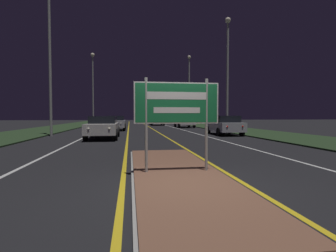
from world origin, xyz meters
The scene contains 20 objects.
ground_plane centered at (0.00, 0.00, 0.00)m, with size 160.00×160.00×0.00m, color black.
median_island centered at (0.00, 0.94, 0.04)m, with size 2.23×8.08×0.10m.
verge_left centered at (-9.50, 20.00, 0.04)m, with size 5.00×100.00×0.08m.
verge_right centered at (9.50, 20.00, 0.04)m, with size 5.00×100.00×0.08m.
centre_line_yellow_left centered at (-1.30, 25.00, 0.00)m, with size 0.12×70.00×0.01m.
centre_line_yellow_right centered at (1.30, 25.00, 0.00)m, with size 0.12×70.00×0.01m.
lane_line_white_left centered at (-4.20, 25.00, 0.00)m, with size 0.12×70.00×0.01m.
lane_line_white_right centered at (4.20, 25.00, 0.00)m, with size 0.12×70.00×0.01m.
edge_line_white_left centered at (-7.20, 25.00, 0.00)m, with size 0.10×70.00×0.01m.
edge_line_white_right centered at (7.20, 25.00, 0.00)m, with size 0.10×70.00×0.01m.
highway_sign centered at (0.00, 0.93, 1.70)m, with size 2.09×0.07×2.29m.
streetlight_left_near centered at (-6.67, 14.16, 7.03)m, with size 0.53×0.53×11.19m.
streetlight_left_far centered at (-6.32, 33.27, 6.69)m, with size 0.55×0.55×10.35m.
streetlight_right_near centered at (6.58, 14.71, 5.57)m, with size 0.46×0.46×9.23m.
streetlight_right_far centered at (6.52, 28.08, 5.50)m, with size 0.44×0.44×9.25m.
car_receding_0 centered at (5.99, 13.70, 0.76)m, with size 1.94×4.22×1.45m.
car_receding_1 centered at (5.52, 26.20, 0.73)m, with size 2.03×4.52×1.32m.
car_receding_2 centered at (2.88, 33.77, 0.79)m, with size 1.96×4.83×1.51m.
car_approaching_0 centered at (-2.84, 11.73, 0.77)m, with size 1.95×4.59×1.43m.
car_approaching_1 centered at (-2.51, 21.15, 0.77)m, with size 1.91×4.28×1.44m.
Camera 1 is at (-1.14, -5.39, 1.48)m, focal length 28.00 mm.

